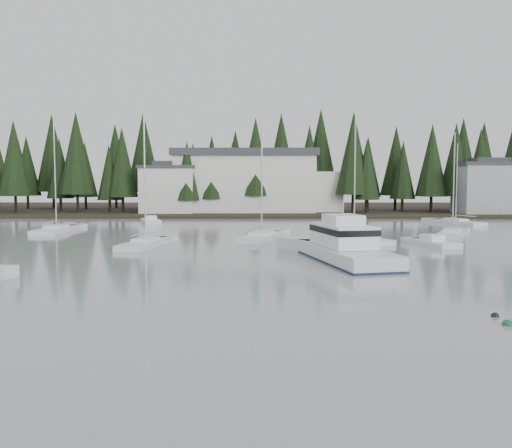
{
  "coord_description": "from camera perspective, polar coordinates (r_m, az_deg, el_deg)",
  "views": [
    {
      "loc": [
        -2.34,
        -18.19,
        6.02
      ],
      "look_at": [
        -2.69,
        27.5,
        2.5
      ],
      "focal_mm": 40.0,
      "sensor_mm": 36.0,
      "label": 1
    }
  ],
  "objects": [
    {
      "name": "house_west",
      "position": [
        98.45,
        -8.73,
        3.56
      ],
      "size": [
        9.54,
        7.42,
        8.75
      ],
      "color": "silver",
      "rests_on": "ground"
    },
    {
      "name": "mooring_buoy_dark",
      "position": [
        27.62,
        22.78,
        -8.53
      ],
      "size": [
        0.37,
        0.37,
        0.37
      ],
      "primitive_type": "sphere",
      "color": "black",
      "rests_on": "ground"
    },
    {
      "name": "house_east_a",
      "position": [
        103.56,
        22.21,
        3.46
      ],
      "size": [
        10.6,
        8.48,
        9.25
      ],
      "color": "#999EA0",
      "rests_on": "ground"
    },
    {
      "name": "sailboat_8",
      "position": [
        70.53,
        -19.32,
        -0.68
      ],
      "size": [
        2.93,
        9.64,
        13.66
      ],
      "rotation": [
        0.0,
        0.0,
        1.57
      ],
      "color": "silver",
      "rests_on": "ground"
    },
    {
      "name": "ground",
      "position": [
        19.3,
        7.61,
        -13.8
      ],
      "size": [
        260.0,
        260.0,
        0.0
      ],
      "primitive_type": "plane",
      "color": "#8F989A",
      "rests_on": "ground"
    },
    {
      "name": "runabout_3",
      "position": [
        82.11,
        -10.47,
        0.22
      ],
      "size": [
        3.77,
        5.62,
        1.42
      ],
      "rotation": [
        0.0,
        0.0,
        1.9
      ],
      "color": "silver",
      "rests_on": "ground"
    },
    {
      "name": "sailboat_5",
      "position": [
        57.01,
        9.77,
        -1.66
      ],
      "size": [
        6.64,
        9.67,
        12.76
      ],
      "rotation": [
        0.0,
        0.0,
        2.03
      ],
      "color": "silver",
      "rests_on": "ground"
    },
    {
      "name": "mooring_buoy_green",
      "position": [
        26.24,
        23.87,
        -9.24
      ],
      "size": [
        0.48,
        0.48,
        0.48
      ],
      "primitive_type": "sphere",
      "color": "#145933",
      "rests_on": "ground"
    },
    {
      "name": "runabout_1",
      "position": [
        54.92,
        17.2,
        -1.95
      ],
      "size": [
        4.04,
        6.23,
        1.42
      ],
      "rotation": [
        0.0,
        0.0,
        1.92
      ],
      "color": "silver",
      "rests_on": "ground"
    },
    {
      "name": "runabout_4",
      "position": [
        62.02,
        9.93,
        -1.11
      ],
      "size": [
        3.1,
        5.78,
        1.42
      ],
      "rotation": [
        0.0,
        0.0,
        1.74
      ],
      "color": "silver",
      "rests_on": "ground"
    },
    {
      "name": "sailboat_4",
      "position": [
        65.32,
        19.04,
        -1.07
      ],
      "size": [
        5.97,
        8.87,
        11.65
      ],
      "rotation": [
        0.0,
        0.0,
        1.12
      ],
      "color": "silver",
      "rests_on": "ground"
    },
    {
      "name": "sailboat_3",
      "position": [
        53.07,
        -10.97,
        -2.11
      ],
      "size": [
        3.9,
        9.24,
        12.66
      ],
      "rotation": [
        0.0,
        0.0,
        1.4
      ],
      "color": "silver",
      "rests_on": "ground"
    },
    {
      "name": "sailboat_1",
      "position": [
        83.13,
        19.33,
        0.04
      ],
      "size": [
        5.71,
        10.0,
        11.6
      ],
      "rotation": [
        0.0,
        0.0,
        1.93
      ],
      "color": "silver",
      "rests_on": "ground"
    },
    {
      "name": "far_shore_land",
      "position": [
        115.37,
        1.6,
        1.41
      ],
      "size": [
        240.0,
        54.0,
        1.0
      ],
      "primitive_type": "cube",
      "color": "black",
      "rests_on": "ground"
    },
    {
      "name": "sailboat_0",
      "position": [
        58.29,
        0.57,
        -1.46
      ],
      "size": [
        5.17,
        9.93,
        12.88
      ],
      "rotation": [
        0.0,
        0.0,
        1.31
      ],
      "color": "silver",
      "rests_on": "ground"
    },
    {
      "name": "conifer_treeline",
      "position": [
        104.39,
        1.72,
        1.09
      ],
      "size": [
        200.0,
        22.0,
        20.0
      ],
      "primitive_type": null,
      "color": "black",
      "rests_on": "ground"
    },
    {
      "name": "harbor_inn",
      "position": [
        100.53,
        0.09,
        4.26
      ],
      "size": [
        29.5,
        11.5,
        10.9
      ],
      "color": "silver",
      "rests_on": "ground"
    },
    {
      "name": "cabin_cruiser_center",
      "position": [
        42.98,
        8.87,
        -2.62
      ],
      "size": [
        6.54,
        12.95,
        5.33
      ],
      "rotation": [
        0.0,
        0.0,
        1.8
      ],
      "color": "silver",
      "rests_on": "ground"
    }
  ]
}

